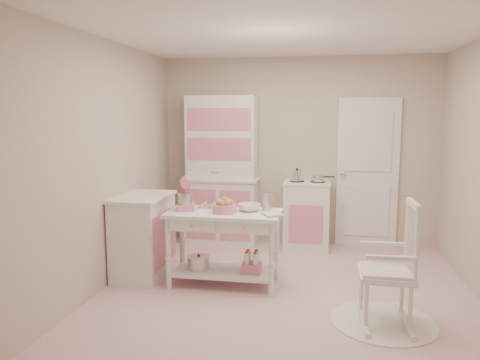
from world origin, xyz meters
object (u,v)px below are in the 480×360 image
(stove, at_px, (307,215))
(rocking_chair, at_px, (386,263))
(hutch, at_px, (221,170))
(bread_basket, at_px, (225,208))
(base_cabinet, at_px, (143,236))
(work_table, at_px, (224,248))
(stand_mixer, at_px, (186,194))

(stove, bearing_deg, rocking_chair, -70.94)
(hutch, xyz_separation_m, bread_basket, (0.40, -1.65, -0.19))
(bread_basket, bearing_deg, stove, 63.63)
(stove, xyz_separation_m, bread_basket, (-0.80, -1.60, 0.39))
(rocking_chair, xyz_separation_m, bread_basket, (-1.56, 0.62, 0.30))
(hutch, distance_m, base_cabinet, 1.69)
(bread_basket, bearing_deg, hutch, 103.73)
(work_table, distance_m, stand_mixer, 0.71)
(stand_mixer, bearing_deg, work_table, -19.92)
(hutch, xyz_separation_m, stand_mixer, (-0.04, -1.58, -0.07))
(stove, distance_m, stand_mixer, 2.04)
(hutch, height_order, bread_basket, hutch)
(rocking_chair, bearing_deg, bread_basket, 155.81)
(work_table, bearing_deg, hutch, 103.47)
(hutch, height_order, rocking_chair, hutch)
(stand_mixer, distance_m, bread_basket, 0.46)
(hutch, xyz_separation_m, stove, (1.20, -0.05, -0.58))
(stand_mixer, bearing_deg, hutch, 71.52)
(stove, xyz_separation_m, rocking_chair, (0.77, -2.22, 0.09))
(stove, bearing_deg, bread_basket, -116.37)
(hutch, distance_m, stand_mixer, 1.59)
(rocking_chair, bearing_deg, hutch, 128.29)
(base_cabinet, distance_m, work_table, 0.97)
(base_cabinet, height_order, rocking_chair, rocking_chair)
(hutch, relative_size, base_cabinet, 2.26)
(rocking_chair, height_order, stand_mixer, stand_mixer)
(base_cabinet, xyz_separation_m, stand_mixer, (0.54, -0.11, 0.51))
(hutch, xyz_separation_m, work_table, (0.38, -1.60, -0.64))
(hutch, height_order, work_table, hutch)
(work_table, xyz_separation_m, bread_basket, (0.02, -0.05, 0.45))
(stand_mixer, bearing_deg, base_cabinet, 151.57)
(work_table, bearing_deg, rocking_chair, -22.92)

